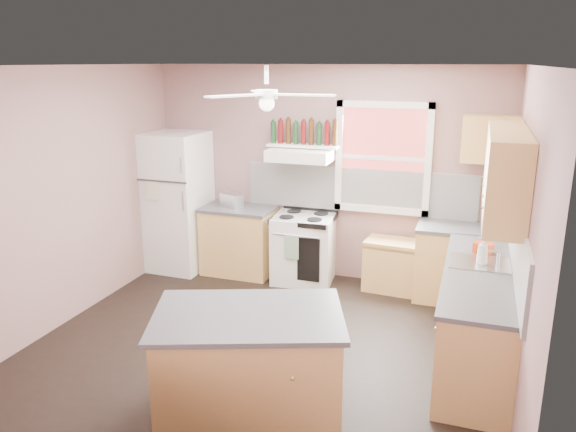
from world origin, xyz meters
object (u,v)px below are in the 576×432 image
(toaster, at_px, (232,200))
(island, at_px, (249,369))
(stove, at_px, (304,248))
(cart, at_px, (391,265))
(refrigerator, at_px, (176,202))

(toaster, distance_m, island, 3.27)
(stove, bearing_deg, cart, -2.26)
(refrigerator, distance_m, stove, 1.84)
(stove, relative_size, island, 0.64)
(cart, relative_size, island, 0.47)
(stove, xyz_separation_m, cart, (1.11, 0.05, -0.11))
(refrigerator, height_order, cart, refrigerator)
(refrigerator, bearing_deg, toaster, 5.03)
(refrigerator, height_order, toaster, refrigerator)
(island, bearing_deg, stove, 78.86)
(stove, height_order, cart, stove)
(refrigerator, bearing_deg, cart, 3.92)
(refrigerator, height_order, stove, refrigerator)
(refrigerator, height_order, island, refrigerator)
(cart, height_order, island, island)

